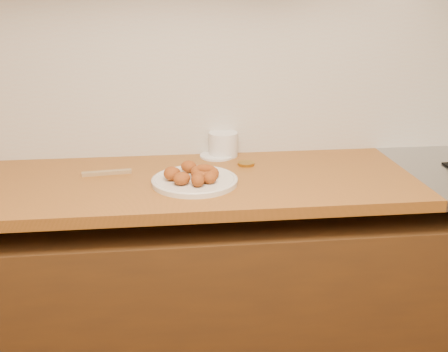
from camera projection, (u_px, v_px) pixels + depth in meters
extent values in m
cube|color=#BBAF93|center=(261.00, 40.00, 2.04)|extent=(4.00, 0.02, 2.70)
cube|color=#4D2C11|center=(269.00, 297.00, 2.07)|extent=(3.60, 0.60, 0.77)
cube|color=#9A5520|center=(92.00, 187.00, 1.84)|extent=(2.30, 0.62, 0.04)
cube|color=beige|center=(261.00, 79.00, 2.08)|extent=(3.60, 0.02, 0.60)
cylinder|color=beige|center=(195.00, 181.00, 1.81)|extent=(0.30, 0.30, 0.02)
torus|color=#9B4012|center=(205.00, 173.00, 1.82)|extent=(0.14, 0.14, 0.04)
ellipsoid|color=#9B4012|center=(175.00, 172.00, 1.83)|extent=(0.06, 0.06, 0.03)
ellipsoid|color=#9B4012|center=(172.00, 174.00, 1.79)|extent=(0.06, 0.07, 0.05)
ellipsoid|color=#9B4012|center=(182.00, 178.00, 1.75)|extent=(0.08, 0.08, 0.04)
ellipsoid|color=#9B4012|center=(198.00, 180.00, 1.73)|extent=(0.05, 0.06, 0.05)
ellipsoid|color=#9B4012|center=(189.00, 166.00, 1.87)|extent=(0.08, 0.08, 0.04)
ellipsoid|color=#9B4012|center=(210.00, 178.00, 1.76)|extent=(0.06, 0.06, 0.04)
cylinder|color=silver|center=(223.00, 144.00, 2.11)|extent=(0.14, 0.14, 0.10)
cylinder|color=silver|center=(217.00, 156.00, 2.11)|extent=(0.16, 0.16, 0.01)
cylinder|color=#A47A24|center=(246.00, 164.00, 2.01)|extent=(0.07, 0.07, 0.01)
cube|color=#94774C|center=(107.00, 173.00, 1.90)|extent=(0.18, 0.04, 0.01)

